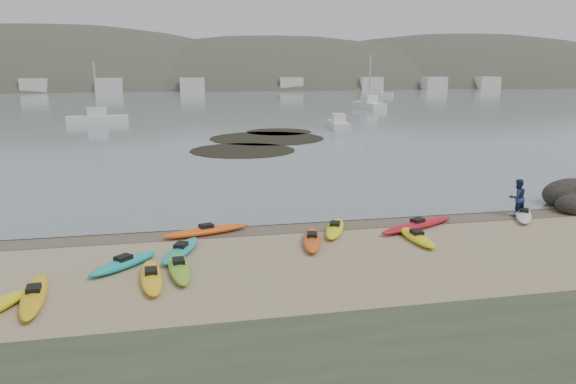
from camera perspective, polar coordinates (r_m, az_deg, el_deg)
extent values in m
plane|color=tan|center=(25.21, 0.00, -3.33)|extent=(600.00, 600.00, 0.00)
plane|color=brown|center=(24.93, 0.14, -3.51)|extent=(60.00, 60.00, 0.00)
plane|color=slate|center=(323.83, -11.31, 11.07)|extent=(1200.00, 1200.00, 0.00)
ellipsoid|color=red|center=(25.18, 13.01, -3.28)|extent=(4.33, 2.49, 0.34)
ellipsoid|color=#DD5113|center=(22.49, 2.45, -4.87)|extent=(1.47, 3.37, 0.34)
ellipsoid|color=yellow|center=(24.08, 4.79, -3.72)|extent=(1.87, 3.17, 0.34)
ellipsoid|color=yellow|center=(23.39, 12.92, -4.49)|extent=(0.79, 2.95, 0.34)
ellipsoid|color=teal|center=(21.57, -10.81, -5.85)|extent=(1.89, 3.23, 0.34)
ellipsoid|color=silver|center=(28.43, 22.81, -2.14)|extent=(2.34, 3.07, 0.34)
ellipsoid|color=yellow|center=(19.14, -13.71, -8.40)|extent=(0.92, 3.36, 0.34)
ellipsoid|color=gold|center=(18.86, -24.38, -9.52)|extent=(1.07, 3.86, 0.34)
ellipsoid|color=#78BF26|center=(19.88, -11.04, -7.46)|extent=(0.94, 3.65, 0.34)
ellipsoid|color=#1AA5A6|center=(20.66, -16.35, -6.98)|extent=(2.59, 2.60, 0.34)
ellipsoid|color=#E95914|center=(23.92, -8.29, -3.92)|extent=(3.86, 1.78, 0.34)
imported|color=navy|center=(28.55, 22.28, -0.54)|extent=(0.91, 0.73, 1.79)
ellipsoid|color=black|center=(32.19, 27.07, -0.77)|extent=(3.34, 2.60, 1.67)
ellipsoid|color=black|center=(30.61, 27.10, -1.56)|extent=(1.86, 1.67, 1.11)
cylinder|color=black|center=(47.71, -4.63, 4.22)|extent=(8.94, 8.94, 0.04)
cylinder|color=black|center=(55.84, -2.17, 5.46)|extent=(11.37, 11.37, 0.04)
cylinder|color=black|center=(61.36, -0.96, 6.10)|extent=(7.16, 7.16, 0.04)
cube|color=silver|center=(75.56, -18.78, 7.03)|extent=(7.66, 2.89, 1.05)
cube|color=silver|center=(65.27, 5.15, 6.82)|extent=(2.80, 6.72, 0.91)
cube|color=silver|center=(97.97, 8.24, 8.73)|extent=(3.11, 9.05, 1.25)
cube|color=silver|center=(140.14, 9.06, 9.77)|extent=(7.40, 5.78, 1.04)
ellipsoid|color=#384235|center=(223.73, -22.30, 5.20)|extent=(220.00, 120.00, 80.00)
ellipsoid|color=#384235|center=(218.57, -1.39, 6.69)|extent=(200.00, 110.00, 68.00)
ellipsoid|color=#384235|center=(257.41, 17.25, 6.62)|extent=(230.00, 130.00, 76.00)
cube|color=beige|center=(172.79, -24.72, 9.78)|extent=(7.00, 5.00, 4.00)
cube|color=beige|center=(169.29, -16.66, 10.36)|extent=(7.00, 5.00, 4.00)
cube|color=beige|center=(169.15, -8.40, 10.74)|extent=(7.00, 5.00, 4.00)
cube|color=beige|center=(172.39, -0.27, 10.90)|extent=(7.00, 5.00, 4.00)
cube|color=beige|center=(178.82, 7.42, 10.85)|extent=(7.00, 5.00, 4.00)
cube|color=beige|center=(188.11, 14.46, 10.65)|extent=(7.00, 5.00, 4.00)
cube|color=beige|center=(199.87, 20.74, 10.33)|extent=(7.00, 5.00, 4.00)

